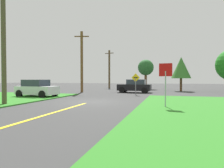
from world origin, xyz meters
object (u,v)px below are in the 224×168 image
at_px(stop_sign, 166,77).
at_px(direction_sign, 136,82).
at_px(oak_tree_left, 146,68).
at_px(utility_pole_far, 109,69).
at_px(parked_car_near_building, 37,88).
at_px(utility_pole_near, 4,44).
at_px(car_approaching_junction, 135,86).
at_px(utility_pole_mid, 82,61).
at_px(oak_tree_right, 181,68).

xyz_separation_m(stop_sign, direction_sign, (-3.14, 8.91, -0.42)).
xyz_separation_m(stop_sign, oak_tree_left, (-3.45, 21.65, 1.72)).
relative_size(utility_pole_far, direction_sign, 3.09).
relative_size(parked_car_near_building, utility_pole_far, 0.56).
distance_m(stop_sign, parked_car_near_building, 12.28).
relative_size(parked_car_near_building, utility_pole_near, 0.52).
relative_size(car_approaching_junction, utility_pole_mid, 0.54).
bearing_deg(direction_sign, stop_sign, -70.57).
bearing_deg(direction_sign, oak_tree_left, 91.40).
relative_size(utility_pole_near, utility_pole_mid, 1.00).
distance_m(car_approaching_junction, utility_pole_far, 13.34).
bearing_deg(utility_pole_near, direction_sign, 56.55).
xyz_separation_m(parked_car_near_building, direction_sign, (8.45, 4.98, 0.61)).
bearing_deg(parked_car_near_building, oak_tree_right, 48.98).
xyz_separation_m(utility_pole_mid, utility_pole_far, (-0.13, 12.60, -0.30)).
distance_m(stop_sign, oak_tree_left, 22.00).
bearing_deg(oak_tree_left, utility_pole_mid, -122.96).
xyz_separation_m(utility_pole_near, oak_tree_right, (11.87, 18.30, -0.72)).
distance_m(direction_sign, oak_tree_left, 12.93).
height_order(parked_car_near_building, direction_sign, direction_sign).
xyz_separation_m(car_approaching_junction, utility_pole_near, (-6.22, -13.97, 3.12)).
bearing_deg(stop_sign, car_approaching_junction, -65.57).
distance_m(car_approaching_junction, direction_sign, 3.67).
distance_m(utility_pole_far, direction_sign, 16.64).
relative_size(car_approaching_junction, oak_tree_left, 0.83).
xyz_separation_m(parked_car_near_building, oak_tree_left, (8.14, 17.72, 2.74)).
bearing_deg(stop_sign, oak_tree_right, -88.81).
bearing_deg(utility_pole_near, parked_car_near_building, 106.14).
xyz_separation_m(stop_sign, parked_car_near_building, (-11.59, 3.93, -1.02)).
height_order(direction_sign, oak_tree_left, oak_tree_left).
bearing_deg(utility_pole_far, direction_sign, -63.79).
xyz_separation_m(car_approaching_junction, utility_pole_far, (-6.63, 11.24, 2.80)).
height_order(stop_sign, utility_pole_far, utility_pole_far).
height_order(utility_pole_near, oak_tree_right, utility_pole_near).
relative_size(utility_pole_mid, oak_tree_left, 1.55).
xyz_separation_m(car_approaching_junction, parked_car_near_building, (-7.79, -8.54, -0.00)).
bearing_deg(utility_pole_mid, oak_tree_left, 57.04).
bearing_deg(utility_pole_mid, stop_sign, -47.16).
height_order(parked_car_near_building, oak_tree_right, oak_tree_right).
bearing_deg(oak_tree_right, car_approaching_junction, -142.54).
bearing_deg(utility_pole_near, stop_sign, 8.52).
bearing_deg(parked_car_near_building, car_approaching_junction, 52.85).
bearing_deg(oak_tree_left, parked_car_near_building, -114.66).
relative_size(car_approaching_junction, direction_sign, 1.80).
relative_size(utility_pole_mid, oak_tree_right, 1.62).
xyz_separation_m(stop_sign, utility_pole_near, (-10.02, -1.50, 2.10)).
relative_size(car_approaching_junction, oak_tree_right, 0.87).
relative_size(utility_pole_far, oak_tree_left, 1.43).
distance_m(parked_car_near_building, oak_tree_left, 19.69).
relative_size(direction_sign, oak_tree_right, 0.49).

